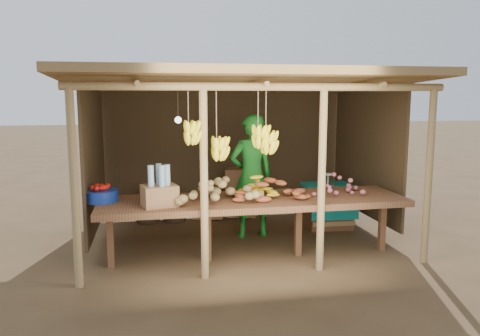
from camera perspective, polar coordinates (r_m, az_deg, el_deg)
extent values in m
plane|color=brown|center=(7.11, 0.00, -8.40)|extent=(60.00, 60.00, 0.00)
cylinder|color=#A08352|center=(5.33, -19.54, -2.51)|extent=(0.09, 0.09, 2.20)
cylinder|color=#A08352|center=(6.26, 22.01, -1.05)|extent=(0.09, 0.09, 2.20)
cylinder|color=#A08352|center=(8.27, -16.46, 1.47)|extent=(0.09, 0.09, 2.20)
cylinder|color=#A08352|center=(8.90, 11.56, 2.14)|extent=(0.09, 0.09, 2.20)
cylinder|color=#A08352|center=(5.30, -4.40, -2.09)|extent=(0.09, 0.09, 2.20)
cylinder|color=#A08352|center=(5.63, 9.92, -1.57)|extent=(0.09, 0.09, 2.20)
cylinder|color=#A08352|center=(5.33, 3.07, 9.87)|extent=(4.40, 0.09, 0.09)
cylinder|color=#A08352|center=(8.27, -1.98, 9.46)|extent=(4.40, 0.09, 0.09)
cube|color=olive|center=(6.80, 0.00, 10.39)|extent=(4.70, 3.50, 0.28)
cube|color=#453420|center=(8.30, -1.92, 2.61)|extent=(4.20, 0.04, 1.98)
cube|color=#453420|center=(6.98, -17.36, 1.06)|extent=(0.04, 2.40, 1.98)
cube|color=#453420|center=(7.70, 15.11, 1.84)|extent=(0.04, 2.40, 1.98)
cube|color=brown|center=(6.01, 1.70, -4.08)|extent=(3.90, 1.05, 0.08)
cube|color=brown|center=(6.00, -15.53, -8.38)|extent=(0.08, 0.08, 0.72)
cube|color=brown|center=(6.02, -3.96, -8.03)|extent=(0.08, 0.08, 0.72)
cube|color=brown|center=(6.27, 7.10, -7.39)|extent=(0.08, 0.08, 0.72)
cube|color=brown|center=(6.72, 16.94, -6.60)|extent=(0.08, 0.08, 0.72)
cylinder|color=navy|center=(6.06, -16.53, -3.26)|extent=(0.41, 0.41, 0.14)
cube|color=#976943|center=(5.64, -9.78, -3.34)|extent=(0.46, 0.40, 0.25)
imported|color=#197421|center=(6.94, 1.42, -1.01)|extent=(0.72, 0.52, 1.84)
cube|color=brown|center=(7.71, 10.65, -4.76)|extent=(0.72, 0.62, 0.63)
cube|color=#0D9193|center=(7.63, 10.72, -2.23)|extent=(0.79, 0.69, 0.06)
cube|color=#976943|center=(8.23, 0.12, -4.36)|extent=(0.61, 0.54, 0.42)
cube|color=#976943|center=(8.15, 0.12, -1.50)|extent=(0.61, 0.54, 0.42)
cube|color=#976943|center=(8.15, -3.86, -4.52)|extent=(0.61, 0.54, 0.42)
ellipsoid|color=#453420|center=(7.97, -11.21, -4.53)|extent=(0.49, 0.49, 0.66)
ellipsoid|color=#453420|center=(7.98, -8.00, -4.43)|extent=(0.49, 0.49, 0.66)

